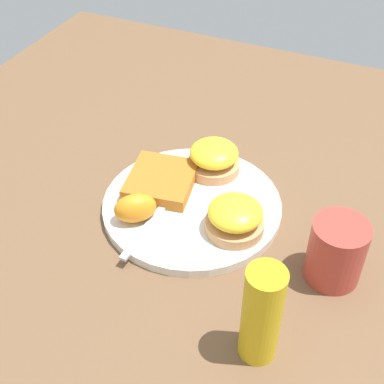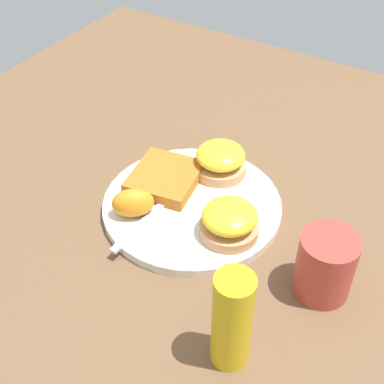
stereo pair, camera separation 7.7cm
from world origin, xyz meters
name	(u,v)px [view 1 (the left image)]	position (x,y,z in m)	size (l,w,h in m)	color
ground_plane	(192,209)	(0.00, 0.00, 0.00)	(1.10, 1.10, 0.00)	brown
plate	(192,206)	(0.00, 0.00, 0.01)	(0.26, 0.26, 0.01)	silver
sandwich_benedict_left	(235,217)	(-0.03, -0.08, 0.04)	(0.08, 0.08, 0.05)	tan
sandwich_benedict_right	(216,158)	(0.08, 0.00, 0.04)	(0.08, 0.08, 0.05)	tan
hashbrown_patty	(161,180)	(0.02, 0.06, 0.02)	(0.10, 0.10, 0.02)	#B56921
orange_wedge	(135,208)	(-0.07, 0.06, 0.04)	(0.06, 0.04, 0.04)	orange
fork	(169,199)	(-0.01, 0.03, 0.02)	(0.23, 0.03, 0.00)	silver
cup	(336,251)	(-0.04, -0.22, 0.04)	(0.10, 0.07, 0.09)	#B23D33
condiment_bottle	(261,315)	(-0.19, -0.16, 0.07)	(0.04, 0.04, 0.13)	gold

